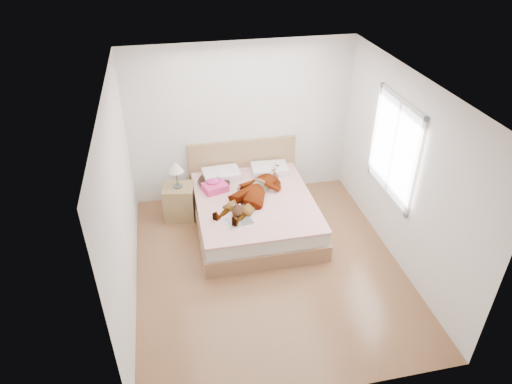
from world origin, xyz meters
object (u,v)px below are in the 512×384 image
(towel, at_px, (214,186))
(magazine, at_px, (239,221))
(woman, at_px, (255,189))
(plush_toy, at_px, (237,211))
(coffee_mug, at_px, (249,204))
(bed, at_px, (254,209))
(phone, at_px, (218,176))
(nightstand, at_px, (179,199))

(towel, xyz_separation_m, magazine, (0.23, -0.89, -0.07))
(woman, relative_size, plush_toy, 6.93)
(coffee_mug, bearing_deg, woman, 64.51)
(towel, xyz_separation_m, coffee_mug, (0.44, -0.58, -0.02))
(bed, bearing_deg, coffee_mug, -112.47)
(bed, xyz_separation_m, plush_toy, (-0.32, -0.44, 0.30))
(woman, relative_size, phone, 20.13)
(towel, bearing_deg, coffee_mug, -52.87)
(nightstand, bearing_deg, woman, -19.01)
(plush_toy, bearing_deg, magazine, -91.45)
(phone, relative_size, bed, 0.04)
(phone, xyz_separation_m, bed, (0.47, -0.42, -0.40))
(bed, bearing_deg, nightstand, 159.66)
(woman, height_order, coffee_mug, woman)
(phone, relative_size, coffee_mug, 0.64)
(phone, bearing_deg, woman, -87.59)
(phone, relative_size, nightstand, 0.08)
(towel, xyz_separation_m, nightstand, (-0.56, 0.12, -0.25))
(phone, distance_m, towel, 0.18)
(magazine, relative_size, nightstand, 0.43)
(phone, height_order, bed, bed)
(woman, xyz_separation_m, plush_toy, (-0.35, -0.46, -0.05))
(woman, bearing_deg, towel, -163.81)
(woman, xyz_separation_m, nightstand, (-1.14, 0.39, -0.30))
(coffee_mug, bearing_deg, phone, 116.56)
(magazine, relative_size, plush_toy, 1.73)
(magazine, distance_m, plush_toy, 0.17)
(magazine, bearing_deg, bed, 61.30)
(nightstand, bearing_deg, towel, -12.37)
(woman, height_order, phone, woman)
(magazine, xyz_separation_m, plush_toy, (0.00, 0.16, 0.06))
(coffee_mug, relative_size, nightstand, 0.13)
(woman, bearing_deg, coffee_mug, -74.41)
(coffee_mug, bearing_deg, nightstand, 144.84)
(plush_toy, bearing_deg, woman, 52.55)
(towel, relative_size, nightstand, 0.42)
(woman, bearing_deg, magazine, -78.81)
(phone, bearing_deg, plush_toy, -129.12)
(woman, distance_m, coffee_mug, 0.35)
(woman, distance_m, nightstand, 1.24)
(magazine, xyz_separation_m, coffee_mug, (0.21, 0.31, 0.05))
(towel, bearing_deg, nightstand, 167.63)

